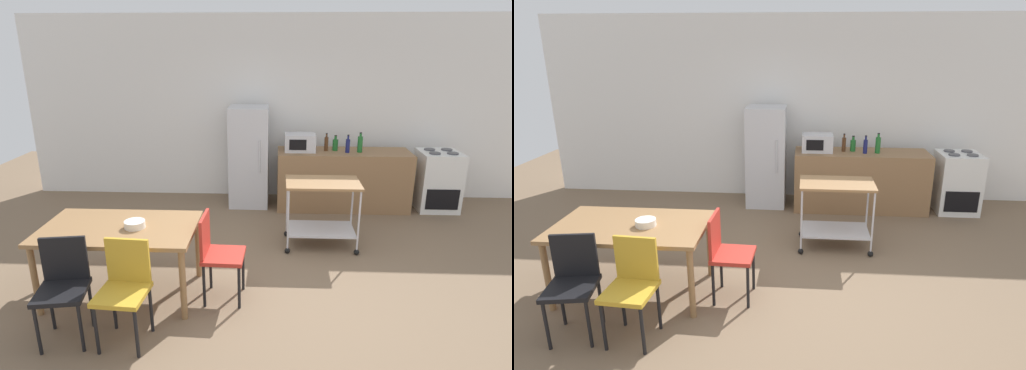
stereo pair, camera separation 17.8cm
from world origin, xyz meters
The scene contains 16 objects.
ground_plane centered at (0.00, 0.00, 0.00)m, with size 12.00×12.00×0.00m, color brown.
back_wall centered at (0.00, 3.20, 1.45)m, with size 8.40×0.12×2.90m, color white.
kitchen_counter centered at (0.90, 2.60, 0.45)m, with size 2.00×0.64×0.90m, color olive.
dining_table centered at (-1.65, -0.01, 0.67)m, with size 1.50×0.90×0.75m.
chair_mustard centered at (-1.39, -0.69, 0.52)m, with size 0.43×0.43×0.89m.
chair_red centered at (-0.70, -0.03, 0.52)m, with size 0.41×0.41×0.89m.
chair_black centered at (-1.92, -0.68, 0.52)m, with size 0.46×0.46×0.89m.
stove_oven centered at (2.35, 2.62, 0.45)m, with size 0.60×0.61×0.92m.
refrigerator centered at (-0.55, 2.70, 0.78)m, with size 0.60×0.63×1.55m.
kitchen_cart centered at (0.44, 1.22, 0.57)m, with size 0.91×0.57×0.85m.
microwave centered at (0.23, 2.60, 1.03)m, with size 0.46×0.35×0.26m.
bottle_sesame_oil centered at (0.63, 2.63, 1.01)m, with size 0.06×0.06×0.27m.
bottle_soda centered at (0.77, 2.65, 0.99)m, with size 0.08×0.08×0.24m.
bottle_sparkling_water centered at (0.94, 2.52, 1.01)m, with size 0.06×0.06×0.27m.
bottle_hot_sauce centered at (1.12, 2.55, 1.03)m, with size 0.08×0.08×0.30m.
fruit_bowl centered at (-1.49, -0.03, 0.78)m, with size 0.20×0.20×0.07m, color white.
Camera 1 is at (-0.14, -3.80, 2.44)m, focal length 30.16 mm.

